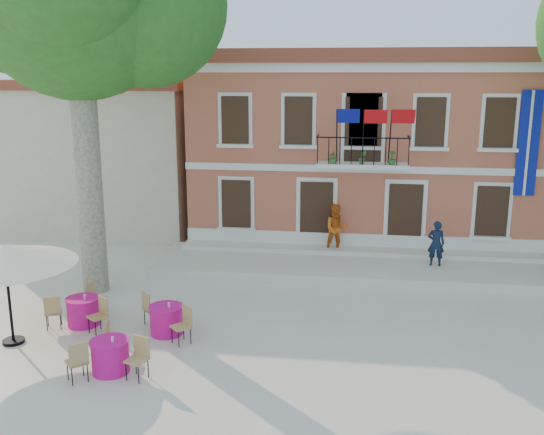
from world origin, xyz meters
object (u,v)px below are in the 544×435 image
(cafe_table_1, at_px, (110,354))
(cafe_table_2, at_px, (83,310))
(pedestrian_orange, at_px, (337,229))
(cafe_table_0, at_px, (166,319))
(pedestrian_navy, at_px, (436,243))
(patio_umbrella, at_px, (4,255))

(cafe_table_1, bearing_deg, cafe_table_2, 126.08)
(pedestrian_orange, height_order, cafe_table_0, pedestrian_orange)
(pedestrian_navy, bearing_deg, cafe_table_2, 32.95)
(pedestrian_navy, height_order, pedestrian_orange, pedestrian_orange)
(pedestrian_orange, xyz_separation_m, cafe_table_0, (-4.16, -7.02, -0.78))
(cafe_table_1, height_order, cafe_table_2, same)
(patio_umbrella, height_order, pedestrian_navy, patio_umbrella)
(pedestrian_navy, relative_size, cafe_table_0, 0.92)
(pedestrian_navy, xyz_separation_m, pedestrian_orange, (-3.37, 1.05, 0.12))
(patio_umbrella, xyz_separation_m, cafe_table_1, (3.06, -1.14, -1.87))
(cafe_table_1, bearing_deg, patio_umbrella, 159.48)
(cafe_table_1, bearing_deg, pedestrian_navy, 45.03)
(pedestrian_orange, height_order, cafe_table_2, pedestrian_orange)
(pedestrian_navy, distance_m, cafe_table_0, 9.63)
(pedestrian_navy, xyz_separation_m, cafe_table_1, (-8.15, -8.16, -0.65))
(patio_umbrella, relative_size, pedestrian_navy, 2.22)
(patio_umbrella, distance_m, cafe_table_2, 2.61)
(cafe_table_2, bearing_deg, pedestrian_navy, 29.95)
(cafe_table_0, height_order, cafe_table_2, same)
(patio_umbrella, relative_size, cafe_table_0, 2.06)
(pedestrian_orange, distance_m, cafe_table_2, 9.46)
(pedestrian_orange, height_order, cafe_table_1, pedestrian_orange)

